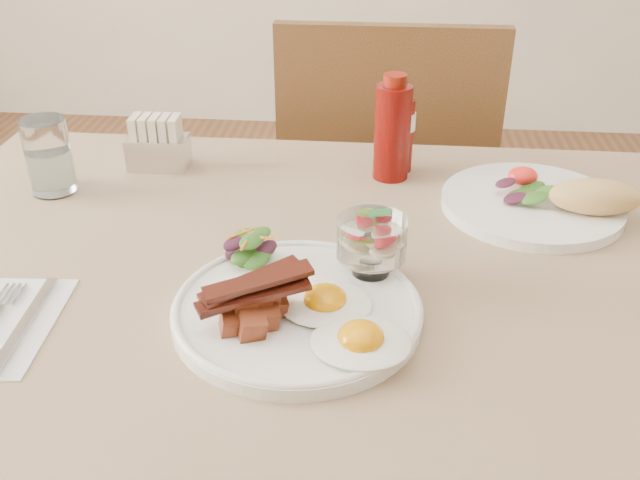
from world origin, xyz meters
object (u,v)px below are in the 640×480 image
Objects in this scene: second_plate at (547,201)px; water_glass at (50,161)px; fruit_cup at (372,239)px; ketchup_bottle at (392,130)px; chair_far at (383,202)px; main_plate at (297,311)px; hot_sauce_bottle at (402,131)px; sugar_caddy at (158,146)px; table at (380,342)px.

second_plate is 2.38× the size of water_glass.
fruit_cup is 0.51× the size of ketchup_bottle.
chair_far reaches higher than water_glass.
main_plate is 2.03× the size of hot_sauce_bottle.
sugar_caddy is (-0.35, 0.31, -0.02)m from fruit_cup.
hot_sauce_bottle is at bearing 59.17° from ketchup_bottle.
table is at bearing -93.73° from hot_sauce_bottle.
table is 0.68m from chair_far.
hot_sauce_bottle is (0.02, 0.03, -0.01)m from ketchup_bottle.
table is at bearing 38.76° from main_plate.
chair_far is at bearing 116.58° from second_plate.
sugar_caddy is at bearing -176.03° from hot_sauce_bottle.
main_plate is 2.94× the size of sugar_caddy.
ketchup_bottle reaches higher than main_plate.
table is at bearing -40.83° from sugar_caddy.
second_plate is at bearing 40.60° from fruit_cup.
main_plate is (-0.09, -0.74, 0.24)m from chair_far.
chair_far reaches higher than table.
table is 15.94× the size of fruit_cup.
water_glass is (-0.40, 0.28, 0.04)m from main_plate.
hot_sauce_bottle is at bearing 3.13° from sugar_caddy.
second_plate is 2.83× the size of sugar_caddy.
chair_far is at bearing 90.00° from table.
hot_sauce_bottle is (0.04, 0.33, 0.00)m from fruit_cup.
fruit_cup is at bearing -177.65° from table.
sugar_caddy is at bearing 125.21° from main_plate.
water_glass is at bearing -166.51° from hot_sauce_bottle.
second_plate is at bearing -31.06° from hot_sauce_bottle.
chair_far is 0.58m from sugar_caddy.
table is 0.16m from main_plate.
second_plate is 1.96× the size of hot_sauce_bottle.
second_plate is at bearing -63.42° from chair_far.
ketchup_bottle is (0.01, -0.36, 0.30)m from chair_far.
hot_sauce_bottle is at bearing 86.27° from table.
hot_sauce_bottle is 1.44× the size of sugar_caddy.
hot_sauce_bottle is at bearing -86.26° from chair_far.
main_plate reaches higher than table.
sugar_caddy is (-0.39, -0.03, -0.03)m from hot_sauce_bottle.
second_plate is at bearing 42.40° from table.
second_plate is at bearing 0.03° from water_glass.
main_plate is at bearing -138.63° from second_plate.
chair_far is at bearing 88.66° from fruit_cup.
second_plate is 0.25m from hot_sauce_bottle.
hot_sauce_bottle is (-0.21, 0.12, 0.05)m from second_plate.
ketchup_bottle is at bearing -0.83° from sugar_caddy.
main_plate is at bearing -104.76° from ketchup_bottle.
sugar_caddy is 0.84× the size of water_glass.
fruit_cup reaches higher than main_plate.
chair_far is 6.76× the size of hot_sauce_bottle.
water_glass reaches higher than main_plate.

